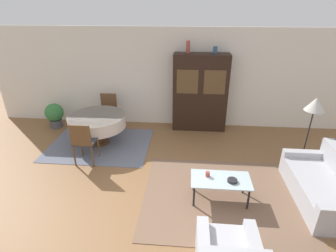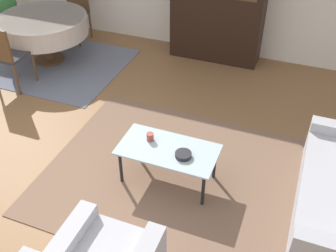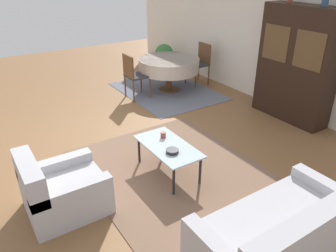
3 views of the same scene
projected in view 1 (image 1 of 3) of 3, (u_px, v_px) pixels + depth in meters
ground_plane at (150, 209)px, 4.54m from camera, size 14.00×14.00×0.00m
wall_back at (168, 78)px, 7.23m from camera, size 10.00×0.06×2.70m
area_rug at (222, 196)px, 4.84m from camera, size 2.88×2.34×0.01m
dining_rug at (100, 144)px, 6.60m from camera, size 2.47×1.88×0.01m
couch at (326, 187)px, 4.65m from camera, size 0.93×1.78×0.82m
coffee_table at (221, 181)px, 4.60m from camera, size 1.04×0.55×0.44m
display_cabinet at (200, 93)px, 7.05m from camera, size 1.45×0.45×2.08m
dining_table at (97, 121)px, 6.41m from camera, size 1.39×1.39×0.75m
dining_chair_near at (83, 141)px, 5.60m from camera, size 0.44×0.44×0.97m
dining_chair_far at (108, 109)px, 7.25m from camera, size 0.44×0.44×0.97m
floor_lamp at (315, 107)px, 5.37m from camera, size 0.40×0.40×1.51m
cup at (208, 174)px, 4.64m from camera, size 0.08×0.08×0.09m
bowl at (232, 181)px, 4.51m from camera, size 0.17×0.17×0.05m
vase_tall at (188, 47)px, 6.56m from camera, size 0.10×0.10×0.31m
vase_short at (215, 50)px, 6.54m from camera, size 0.11×0.11×0.18m
potted_plant at (55, 114)px, 7.39m from camera, size 0.51×0.51×0.70m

